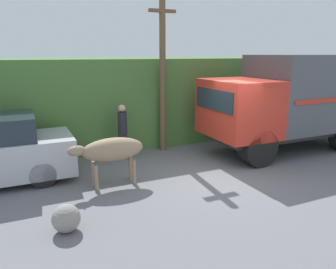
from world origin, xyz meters
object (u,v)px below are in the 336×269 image
at_px(cargo_truck, 295,99).
at_px(pedestrian_on_hill, 123,128).
at_px(brown_cow, 111,150).
at_px(utility_pole, 163,70).
at_px(roadside_rock, 66,218).

xyz_separation_m(cargo_truck, pedestrian_on_hill, (-5.64, 1.54, -0.81)).
xyz_separation_m(brown_cow, utility_pole, (2.43, 2.32, 1.82)).
height_order(cargo_truck, brown_cow, cargo_truck).
relative_size(brown_cow, utility_pole, 0.36).
bearing_deg(pedestrian_on_hill, brown_cow, 40.17).
bearing_deg(brown_cow, utility_pole, 38.29).
distance_m(cargo_truck, brown_cow, 6.63).
distance_m(cargo_truck, utility_pole, 4.61).
height_order(pedestrian_on_hill, roadside_rock, pedestrian_on_hill).
xyz_separation_m(cargo_truck, roadside_rock, (-7.96, -2.37, -1.52)).
xyz_separation_m(brown_cow, pedestrian_on_hill, (0.92, 2.03, 0.06)).
xyz_separation_m(cargo_truck, utility_pole, (-4.12, 1.83, 0.95)).
height_order(cargo_truck, roadside_rock, cargo_truck).
distance_m(cargo_truck, pedestrian_on_hill, 5.90).
bearing_deg(roadside_rock, utility_pole, 47.53).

